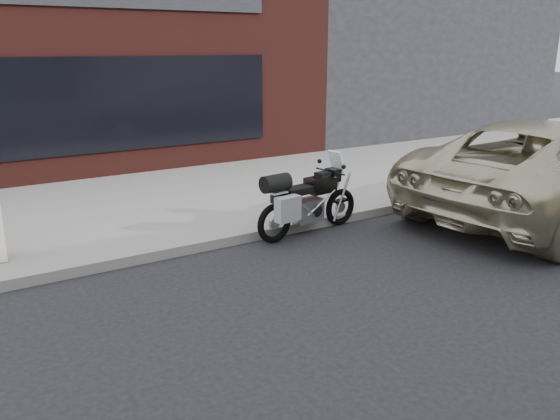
% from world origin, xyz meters
% --- Properties ---
extents(ground, '(120.00, 120.00, 0.00)m').
position_xyz_m(ground, '(0.00, 0.00, 0.00)').
color(ground, black).
rests_on(ground, ground).
extents(near_sidewalk, '(44.00, 6.00, 0.15)m').
position_xyz_m(near_sidewalk, '(0.00, 7.00, 0.07)').
color(near_sidewalk, gray).
rests_on(near_sidewalk, ground).
extents(storefront, '(14.00, 10.07, 4.50)m').
position_xyz_m(storefront, '(-2.00, 13.98, 2.25)').
color(storefront, '#501E1A').
rests_on(storefront, ground).
extents(neighbour_building, '(10.00, 10.00, 6.00)m').
position_xyz_m(neighbour_building, '(10.00, 14.00, 3.00)').
color(neighbour_building, '#242428').
rests_on(neighbour_building, ground).
extents(motorcycle, '(2.02, 0.81, 1.28)m').
position_xyz_m(motorcycle, '(0.85, 3.86, 0.55)').
color(motorcycle, black).
rests_on(motorcycle, ground).
extents(minivan, '(6.36, 3.59, 1.68)m').
position_xyz_m(minivan, '(5.22, 2.60, 0.84)').
color(minivan, '#B7B08E').
rests_on(minivan, ground).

